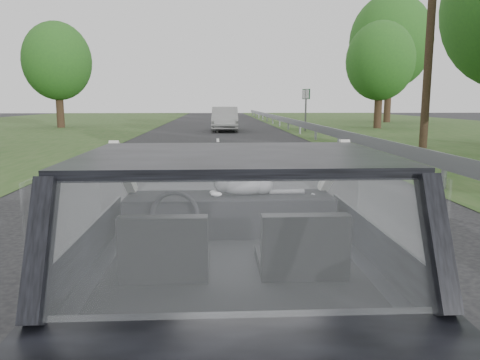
{
  "coord_description": "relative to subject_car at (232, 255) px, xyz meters",
  "views": [
    {
      "loc": [
        -0.1,
        -2.93,
        1.72
      ],
      "look_at": [
        0.08,
        0.58,
        1.13
      ],
      "focal_mm": 35.0,
      "sensor_mm": 36.0,
      "label": 1
    }
  ],
  "objects": [
    {
      "name": "tree_6",
      "position": [
        -10.42,
        29.05,
        2.61
      ],
      "size": [
        5.63,
        5.63,
        6.67
      ],
      "primitive_type": null,
      "rotation": [
        0.0,
        0.0,
        0.34
      ],
      "color": "#265A1F",
      "rests_on": "ground"
    },
    {
      "name": "utility_pole",
      "position": [
        7.64,
        14.13,
        3.79
      ],
      "size": [
        0.38,
        0.38,
        9.02
      ],
      "primitive_type": "cylinder",
      "rotation": [
        0.0,
        0.0,
        0.36
      ],
      "color": "#493623",
      "rests_on": "ground"
    },
    {
      "name": "driver_seat",
      "position": [
        -0.4,
        -0.29,
        0.16
      ],
      "size": [
        0.5,
        0.72,
        0.42
      ],
      "primitive_type": "cube",
      "color": "black",
      "rests_on": "subject_car"
    },
    {
      "name": "subject_car",
      "position": [
        0.0,
        0.0,
        0.0
      ],
      "size": [
        1.8,
        4.0,
        1.45
      ],
      "primitive_type": "cube",
      "color": "black",
      "rests_on": "ground"
    },
    {
      "name": "highway_sign",
      "position": [
        5.17,
        24.39,
        0.5
      ],
      "size": [
        0.35,
        0.97,
        2.45
      ],
      "primitive_type": "cube",
      "rotation": [
        0.0,
        0.0,
        0.26
      ],
      "color": "#1A582E",
      "rests_on": "ground"
    },
    {
      "name": "tree_3",
      "position": [
        14.34,
        36.07,
        4.33
      ],
      "size": [
        8.05,
        8.05,
        10.12
      ],
      "primitive_type": null,
      "rotation": [
        0.0,
        0.0,
        -0.24
      ],
      "color": "#265A1F",
      "rests_on": "ground"
    },
    {
      "name": "dashboard",
      "position": [
        0.0,
        0.62,
        0.12
      ],
      "size": [
        1.58,
        0.45,
        0.3
      ],
      "primitive_type": "cube",
      "color": "black",
      "rests_on": "subject_car"
    },
    {
      "name": "passenger_seat",
      "position": [
        0.4,
        -0.29,
        0.16
      ],
      "size": [
        0.5,
        0.72,
        0.42
      ],
      "primitive_type": "cube",
      "color": "black",
      "rests_on": "subject_car"
    },
    {
      "name": "cat",
      "position": [
        0.12,
        0.64,
        0.36
      ],
      "size": [
        0.59,
        0.25,
        0.26
      ],
      "primitive_type": "ellipsoid",
      "rotation": [
        0.0,
        0.0,
        0.12
      ],
      "color": "gray",
      "rests_on": "dashboard"
    },
    {
      "name": "other_car",
      "position": [
        0.46,
        24.92,
        -0.02
      ],
      "size": [
        1.79,
        4.35,
        1.42
      ],
      "primitive_type": "imported",
      "rotation": [
        0.0,
        0.0,
        -0.02
      ],
      "color": "silver",
      "rests_on": "ground"
    },
    {
      "name": "ground",
      "position": [
        0.0,
        0.0,
        -0.72
      ],
      "size": [
        140.0,
        140.0,
        0.0
      ],
      "primitive_type": "plane",
      "color": "#3B3B3B",
      "rests_on": "ground"
    },
    {
      "name": "steering_wheel",
      "position": [
        -0.4,
        0.33,
        0.2
      ],
      "size": [
        0.36,
        0.36,
        0.04
      ],
      "primitive_type": "torus",
      "color": "black",
      "rests_on": "dashboard"
    },
    {
      "name": "tree_2",
      "position": [
        10.46,
        27.24,
        2.57
      ],
      "size": [
        5.47,
        5.47,
        6.59
      ],
      "primitive_type": null,
      "rotation": [
        0.0,
        0.0,
        -0.31
      ],
      "color": "#265A1F",
      "rests_on": "ground"
    },
    {
      "name": "guardrail",
      "position": [
        4.3,
        10.0,
        -0.15
      ],
      "size": [
        0.05,
        90.0,
        0.32
      ],
      "primitive_type": "cube",
      "color": "gray",
      "rests_on": "ground"
    }
  ]
}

